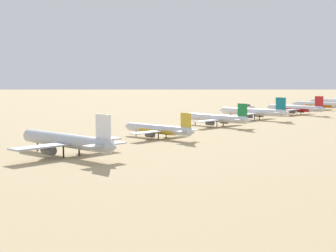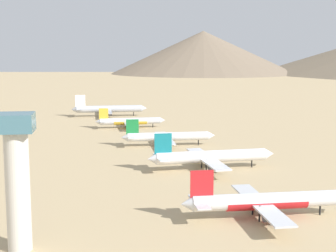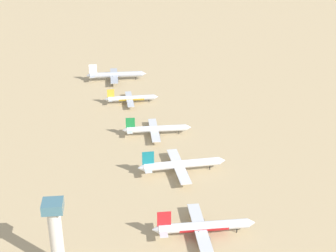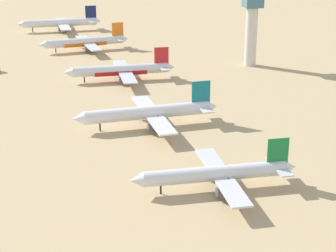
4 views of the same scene
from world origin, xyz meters
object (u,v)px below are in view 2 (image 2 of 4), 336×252
at_px(parked_jet_6, 108,109).
at_px(control_tower, 17,174).
at_px(parked_jet_2, 265,201).
at_px(parked_jet_4, 167,137).
at_px(parked_jet_3, 210,157).
at_px(parked_jet_5, 130,121).

bearing_deg(parked_jet_6, control_tower, -96.08).
relative_size(parked_jet_2, parked_jet_4, 1.05).
xyz_separation_m(parked_jet_4, control_tower, (-44.86, -109.08, 11.60)).
relative_size(parked_jet_2, parked_jet_3, 0.94).
bearing_deg(parked_jet_6, parked_jet_3, -78.32).
relative_size(parked_jet_3, parked_jet_4, 1.11).
height_order(parked_jet_2, parked_jet_3, parked_jet_3).
bearing_deg(parked_jet_4, parked_jet_3, -79.36).
bearing_deg(parked_jet_6, parked_jet_4, -77.87).
bearing_deg(parked_jet_3, parked_jet_2, -87.93).
bearing_deg(parked_jet_4, parked_jet_2, -83.90).
height_order(parked_jet_2, parked_jet_6, parked_jet_6).
xyz_separation_m(parked_jet_3, control_tower, (-53.32, -64.07, 11.16)).
height_order(parked_jet_5, control_tower, control_tower).
xyz_separation_m(parked_jet_4, parked_jet_6, (-22.22, 103.41, 0.60)).
bearing_deg(parked_jet_2, parked_jet_3, 92.07).
distance_m(parked_jet_4, parked_jet_5, 54.75).
height_order(parked_jet_3, parked_jet_4, parked_jet_3).
bearing_deg(parked_jet_5, parked_jet_4, -76.98).
bearing_deg(control_tower, parked_jet_2, 12.79).
relative_size(parked_jet_2, parked_jet_5, 1.15).
relative_size(parked_jet_5, control_tower, 1.32).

